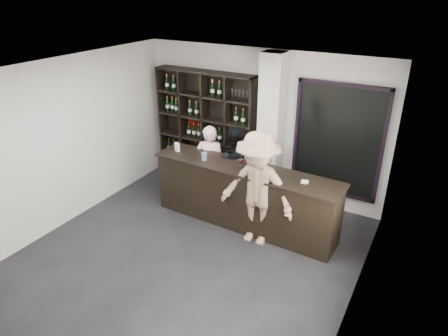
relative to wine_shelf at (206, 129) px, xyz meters
The scene contains 12 objects.
floor 3.06m from the wine_shelf, 65.85° to the right, with size 5.00×5.50×0.01m, color black.
wine_shelf is the anchor object (origin of this frame).
structural_column 1.52m from the wine_shelf, ahead, with size 0.40×0.40×2.90m, color silver.
glass_panel 2.71m from the wine_shelf, ahead, with size 1.60×0.08×2.10m.
tasting_counter 2.00m from the wine_shelf, 37.71° to the right, with size 3.40×0.70×1.12m.
taster_pink 0.98m from the wine_shelf, 53.47° to the right, with size 0.58×0.38×1.58m, color #FFC2D1.
taster_black 1.32m from the wine_shelf, 34.25° to the right, with size 0.80×0.63×1.65m, color black.
customer 2.44m from the wine_shelf, 38.57° to the right, with size 1.25×0.72×1.94m, color tan.
wine_glass 1.88m from the wine_shelf, 39.95° to the right, with size 0.09×0.09×0.20m, color white, non-canonical shape.
spit_cup 1.42m from the wine_shelf, 59.21° to the right, with size 0.10×0.10×0.14m, color silver.
napkin_stack 2.82m from the wine_shelf, 24.66° to the right, with size 0.11×0.11×0.02m, color white.
card_stand 1.12m from the wine_shelf, 86.54° to the right, with size 0.11×0.05×0.16m, color white.
Camera 1 is at (3.05, -4.11, 4.00)m, focal length 32.00 mm.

